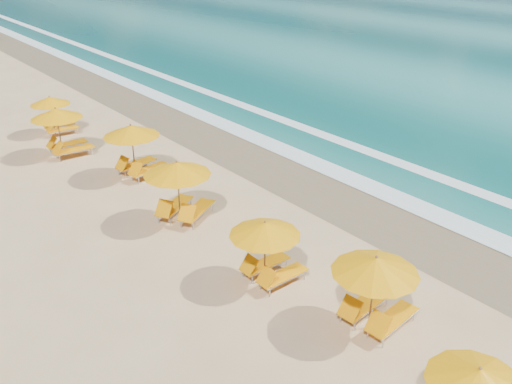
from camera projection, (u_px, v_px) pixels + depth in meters
The scene contains 9 objects.
ground at pixel (256, 222), 19.35m from camera, with size 160.00×160.00×0.00m, color tan.
wet_sand at pixel (333, 192), 21.61m from camera, with size 4.00×160.00×0.01m, color #7B6649.
surf_foam at pixel (377, 174), 23.13m from camera, with size 4.00×160.00×0.01m.
station_2 at pixel (377, 286), 13.69m from camera, with size 2.57×2.42×2.26m.
station_3 at pixel (269, 247), 15.56m from camera, with size 2.27×2.09×2.11m.
station_4 at pixel (181, 186), 18.92m from camera, with size 3.20×3.20×2.39m.
station_5 at pixel (137, 147), 22.46m from camera, with size 2.81×2.67×2.38m.
station_6 at pixel (63, 128), 24.63m from camera, with size 2.62×2.44×2.35m.
station_7 at pixel (55, 112), 27.43m from camera, with size 2.34×2.21×2.02m.
Camera 1 is at (-10.65, -13.20, 9.38)m, focal length 37.69 mm.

